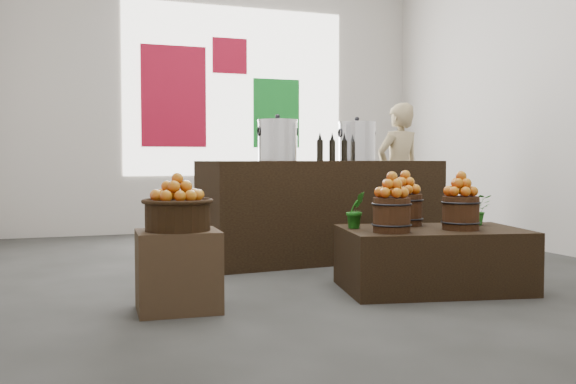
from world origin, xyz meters
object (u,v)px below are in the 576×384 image
object	(u,v)px
display_table	(432,259)
stock_pot_left	(278,141)
crate	(178,271)
shopper	(399,173)
counter	(323,211)
wicker_basket	(178,216)
stock_pot_center	(357,142)

from	to	relation	value
display_table	stock_pot_left	bearing A→B (deg)	125.88
crate	stock_pot_left	size ratio (longest dim) A/B	1.44
crate	shopper	world-z (taller)	shopper
display_table	counter	xyz separation A→B (m)	(-0.25, 1.66, 0.26)
wicker_basket	shopper	xyz separation A→B (m)	(3.17, 2.63, 0.21)
crate	display_table	bearing A→B (deg)	1.03
crate	stock_pot_left	distance (m)	2.28
wicker_basket	counter	bearing A→B (deg)	43.72
crate	display_table	size ratio (longest dim) A/B	0.39
wicker_basket	stock_pot_left	bearing A→B (deg)	52.44
wicker_basket	counter	distance (m)	2.46
wicker_basket	counter	size ratio (longest dim) A/B	0.18
counter	shopper	world-z (taller)	shopper
wicker_basket	stock_pot_center	size ratio (longest dim) A/B	1.15
wicker_basket	display_table	bearing A→B (deg)	1.03
crate	stock_pot_center	distance (m)	2.93
stock_pot_center	shopper	world-z (taller)	shopper
counter	shopper	size ratio (longest dim) A/B	1.45
crate	stock_pot_center	bearing A→B (deg)	38.65
stock_pot_center	shopper	xyz separation A→B (m)	(1.00, 0.90, -0.35)
wicker_basket	stock_pot_center	distance (m)	2.83
display_table	counter	distance (m)	1.70
stock_pot_left	stock_pot_center	size ratio (longest dim) A/B	1.00
shopper	wicker_basket	bearing A→B (deg)	28.00
crate	stock_pot_left	xyz separation A→B (m)	(1.27, 1.65, 0.93)
crate	wicker_basket	xyz separation A→B (m)	(0.00, 0.00, 0.38)
counter	stock_pot_center	distance (m)	0.80
crate	display_table	distance (m)	2.02
crate	counter	bearing A→B (deg)	43.72
counter	shopper	distance (m)	1.71
stock_pot_left	counter	bearing A→B (deg)	5.34
counter	stock_pot_center	size ratio (longest dim) A/B	6.47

